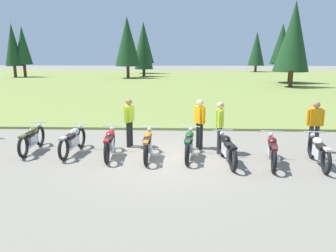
{
  "coord_description": "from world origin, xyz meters",
  "views": [
    {
      "loc": [
        0.42,
        -10.0,
        3.22
      ],
      "look_at": [
        0.0,
        0.6,
        0.9
      ],
      "focal_mm": 36.5,
      "sensor_mm": 36.0,
      "label": 1
    }
  ],
  "objects_px": {
    "motorcycle_orange": "(148,144)",
    "rider_checking_bike": "(129,120)",
    "rider_near_row_end": "(315,123)",
    "motorcycle_red": "(110,143)",
    "motorcycle_maroon": "(272,150)",
    "motorcycle_british_green": "(189,144)",
    "motorcycle_black": "(227,149)",
    "motorcycle_cream": "(319,151)",
    "rider_with_back_turned": "(220,124)",
    "rider_in_hivis_vest": "(200,121)",
    "motorcycle_olive": "(32,138)",
    "motorcycle_silver": "(73,140)"
  },
  "relations": [
    {
      "from": "motorcycle_british_green",
      "to": "rider_in_hivis_vest",
      "type": "height_order",
      "value": "rider_in_hivis_vest"
    },
    {
      "from": "rider_checking_bike",
      "to": "rider_near_row_end",
      "type": "relative_size",
      "value": 1.0
    },
    {
      "from": "motorcycle_silver",
      "to": "motorcycle_red",
      "type": "relative_size",
      "value": 1.0
    },
    {
      "from": "motorcycle_silver",
      "to": "motorcycle_british_green",
      "type": "relative_size",
      "value": 1.0
    },
    {
      "from": "motorcycle_cream",
      "to": "rider_near_row_end",
      "type": "distance_m",
      "value": 1.54
    },
    {
      "from": "motorcycle_olive",
      "to": "motorcycle_british_green",
      "type": "relative_size",
      "value": 1.0
    },
    {
      "from": "motorcycle_olive",
      "to": "rider_checking_bike",
      "type": "bearing_deg",
      "value": 12.88
    },
    {
      "from": "motorcycle_orange",
      "to": "rider_near_row_end",
      "type": "relative_size",
      "value": 1.26
    },
    {
      "from": "rider_with_back_turned",
      "to": "motorcycle_cream",
      "type": "bearing_deg",
      "value": -22.93
    },
    {
      "from": "motorcycle_maroon",
      "to": "motorcycle_cream",
      "type": "xyz_separation_m",
      "value": [
        1.31,
        -0.03,
        0.0
      ]
    },
    {
      "from": "motorcycle_olive",
      "to": "rider_with_back_turned",
      "type": "bearing_deg",
      "value": 0.52
    },
    {
      "from": "motorcycle_black",
      "to": "rider_near_row_end",
      "type": "distance_m",
      "value": 3.28
    },
    {
      "from": "rider_near_row_end",
      "to": "rider_checking_bike",
      "type": "bearing_deg",
      "value": 176.29
    },
    {
      "from": "motorcycle_cream",
      "to": "rider_with_back_turned",
      "type": "bearing_deg",
      "value": 157.07
    },
    {
      "from": "motorcycle_maroon",
      "to": "motorcycle_cream",
      "type": "height_order",
      "value": "same"
    },
    {
      "from": "motorcycle_olive",
      "to": "motorcycle_british_green",
      "type": "bearing_deg",
      "value": -5.44
    },
    {
      "from": "rider_with_back_turned",
      "to": "rider_in_hivis_vest",
      "type": "bearing_deg",
      "value": 139.49
    },
    {
      "from": "motorcycle_black",
      "to": "rider_near_row_end",
      "type": "bearing_deg",
      "value": 23.49
    },
    {
      "from": "motorcycle_maroon",
      "to": "motorcycle_cream",
      "type": "relative_size",
      "value": 0.99
    },
    {
      "from": "motorcycle_orange",
      "to": "motorcycle_olive",
      "type": "bearing_deg",
      "value": 171.6
    },
    {
      "from": "rider_checking_bike",
      "to": "motorcycle_silver",
      "type": "bearing_deg",
      "value": -151.8
    },
    {
      "from": "motorcycle_cream",
      "to": "motorcycle_silver",
      "type": "bearing_deg",
      "value": 173.12
    },
    {
      "from": "motorcycle_black",
      "to": "rider_with_back_turned",
      "type": "xyz_separation_m",
      "value": [
        -0.12,
        1.03,
        0.51
      ]
    },
    {
      "from": "motorcycle_olive",
      "to": "motorcycle_british_green",
      "type": "xyz_separation_m",
      "value": [
        5.13,
        -0.49,
        0.0
      ]
    },
    {
      "from": "motorcycle_red",
      "to": "motorcycle_maroon",
      "type": "height_order",
      "value": "same"
    },
    {
      "from": "motorcycle_black",
      "to": "rider_in_hivis_vest",
      "type": "xyz_separation_m",
      "value": [
        -0.73,
        1.56,
        0.51
      ]
    },
    {
      "from": "motorcycle_maroon",
      "to": "rider_with_back_turned",
      "type": "xyz_separation_m",
      "value": [
        -1.4,
        1.12,
        0.51
      ]
    },
    {
      "from": "motorcycle_cream",
      "to": "motorcycle_maroon",
      "type": "bearing_deg",
      "value": 178.83
    },
    {
      "from": "motorcycle_silver",
      "to": "rider_checking_bike",
      "type": "relative_size",
      "value": 1.26
    },
    {
      "from": "motorcycle_red",
      "to": "motorcycle_orange",
      "type": "height_order",
      "value": "same"
    },
    {
      "from": "motorcycle_black",
      "to": "rider_in_hivis_vest",
      "type": "relative_size",
      "value": 1.26
    },
    {
      "from": "motorcycle_red",
      "to": "rider_in_hivis_vest",
      "type": "bearing_deg",
      "value": 20.06
    },
    {
      "from": "motorcycle_maroon",
      "to": "motorcycle_red",
      "type": "bearing_deg",
      "value": 172.85
    },
    {
      "from": "motorcycle_olive",
      "to": "motorcycle_cream",
      "type": "relative_size",
      "value": 1.0
    },
    {
      "from": "motorcycle_orange",
      "to": "rider_checking_bike",
      "type": "height_order",
      "value": "rider_checking_bike"
    },
    {
      "from": "motorcycle_british_green",
      "to": "rider_with_back_turned",
      "type": "height_order",
      "value": "rider_with_back_turned"
    },
    {
      "from": "motorcycle_british_green",
      "to": "motorcycle_black",
      "type": "distance_m",
      "value": 1.21
    },
    {
      "from": "rider_in_hivis_vest",
      "to": "motorcycle_maroon",
      "type": "bearing_deg",
      "value": -39.28
    },
    {
      "from": "motorcycle_red",
      "to": "rider_checking_bike",
      "type": "bearing_deg",
      "value": 69.0
    },
    {
      "from": "rider_with_back_turned",
      "to": "motorcycle_red",
      "type": "bearing_deg",
      "value": -171.59
    },
    {
      "from": "motorcycle_british_green",
      "to": "motorcycle_black",
      "type": "xyz_separation_m",
      "value": [
        1.1,
        -0.49,
        0.0
      ]
    },
    {
      "from": "motorcycle_red",
      "to": "rider_with_back_turned",
      "type": "distance_m",
      "value": 3.53
    },
    {
      "from": "motorcycle_red",
      "to": "motorcycle_black",
      "type": "height_order",
      "value": "same"
    },
    {
      "from": "motorcycle_black",
      "to": "motorcycle_maroon",
      "type": "distance_m",
      "value": 1.28
    },
    {
      "from": "motorcycle_black",
      "to": "motorcycle_red",
      "type": "bearing_deg",
      "value": 171.74
    },
    {
      "from": "motorcycle_olive",
      "to": "motorcycle_maroon",
      "type": "bearing_deg",
      "value": -8.06
    },
    {
      "from": "rider_checking_bike",
      "to": "motorcycle_maroon",
      "type": "bearing_deg",
      "value": -21.96
    },
    {
      "from": "motorcycle_silver",
      "to": "motorcycle_orange",
      "type": "relative_size",
      "value": 1.0
    },
    {
      "from": "rider_with_back_turned",
      "to": "motorcycle_black",
      "type": "bearing_deg",
      "value": -83.61
    },
    {
      "from": "motorcycle_red",
      "to": "motorcycle_maroon",
      "type": "distance_m",
      "value": 4.89
    }
  ]
}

